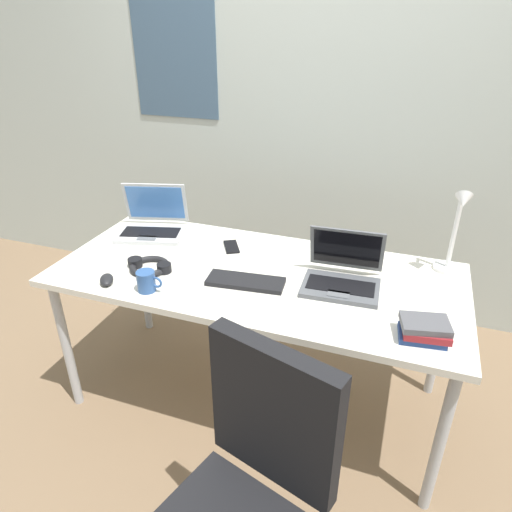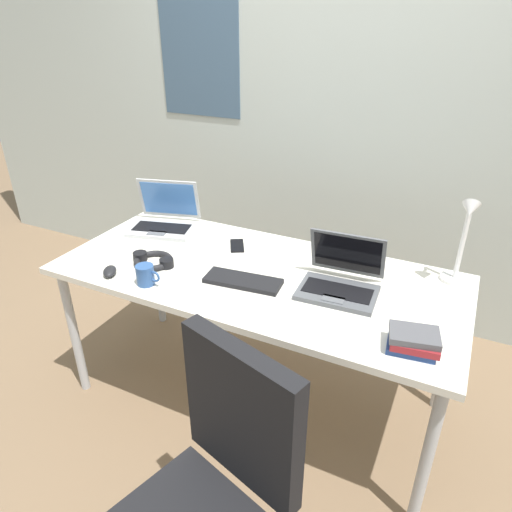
% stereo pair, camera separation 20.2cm
% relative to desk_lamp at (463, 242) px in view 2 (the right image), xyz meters
% --- Properties ---
extents(ground_plane, '(12.00, 12.00, 0.00)m').
position_rel_desk_lamp_xyz_m(ground_plane, '(-0.80, -0.28, -0.94)').
color(ground_plane, '#7A6047').
extents(wall_back, '(6.00, 0.13, 2.60)m').
position_rel_desk_lamp_xyz_m(wall_back, '(-0.80, 0.82, 0.36)').
color(wall_back, '#B2BCB7').
rests_on(wall_back, ground_plane).
extents(desk, '(1.80, 0.80, 0.74)m').
position_rel_desk_lamp_xyz_m(desk, '(-0.80, -0.28, -0.25)').
color(desk, silver).
rests_on(desk, ground_plane).
extents(desk_lamp, '(0.12, 0.18, 0.40)m').
position_rel_desk_lamp_xyz_m(desk_lamp, '(0.00, 0.00, 0.00)').
color(desk_lamp, white).
rests_on(desk_lamp, desk).
extents(laptop_by_keyboard, '(0.40, 0.36, 0.24)m').
position_rel_desk_lamp_xyz_m(laptop_by_keyboard, '(-1.45, -0.06, -0.15)').
color(laptop_by_keyboard, '#B7BABC').
rests_on(laptop_by_keyboard, desk).
extents(laptop_front_right, '(0.33, 0.30, 0.23)m').
position_rel_desk_lamp_xyz_m(laptop_front_right, '(-0.42, -0.26, -0.15)').
color(laptop_front_right, '#515459').
rests_on(laptop_front_right, desk).
extents(external_keyboard, '(0.34, 0.15, 0.02)m').
position_rel_desk_lamp_xyz_m(external_keyboard, '(-0.81, -0.39, -0.19)').
color(external_keyboard, black).
rests_on(external_keyboard, desk).
extents(computer_mouse, '(0.10, 0.11, 0.03)m').
position_rel_desk_lamp_xyz_m(computer_mouse, '(-1.37, -0.58, -0.18)').
color(computer_mouse, black).
rests_on(computer_mouse, desk).
extents(cell_phone, '(0.12, 0.15, 0.01)m').
position_rel_desk_lamp_xyz_m(cell_phone, '(-1.00, -0.09, -0.19)').
color(cell_phone, black).
rests_on(cell_phone, desk).
extents(headphones, '(0.21, 0.18, 0.04)m').
position_rel_desk_lamp_xyz_m(headphones, '(-1.26, -0.41, -0.18)').
color(headphones, black).
rests_on(headphones, desk).
extents(pill_bottle, '(0.04, 0.04, 0.08)m').
position_rel_desk_lamp_xyz_m(pill_bottle, '(-0.32, 0.02, -0.16)').
color(pill_bottle, gold).
rests_on(pill_bottle, desk).
extents(book_stack, '(0.19, 0.15, 0.07)m').
position_rel_desk_lamp_xyz_m(book_stack, '(-0.08, -0.53, -0.16)').
color(book_stack, navy).
rests_on(book_stack, desk).
extents(coffee_mug, '(0.11, 0.08, 0.09)m').
position_rel_desk_lamp_xyz_m(coffee_mug, '(-1.17, -0.57, -0.15)').
color(coffee_mug, '#2D518C').
rests_on(coffee_mug, desk).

